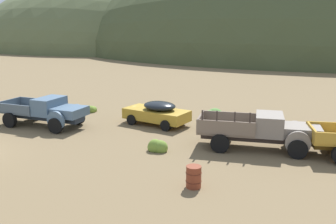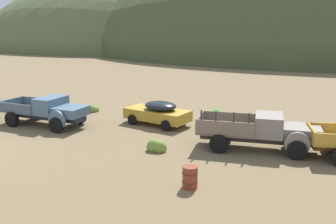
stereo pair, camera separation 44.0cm
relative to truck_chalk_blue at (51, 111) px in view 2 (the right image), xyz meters
name	(u,v)px [view 2 (the right image)]	position (x,y,z in m)	size (l,w,h in m)	color
hill_far_right	(125,48)	(-27.80, 77.53, -0.99)	(84.32, 58.19, 38.80)	#56603D
hill_distant	(320,52)	(23.51, 77.41, -0.99)	(117.08, 87.96, 52.38)	#424C2D
truck_chalk_blue	(51,111)	(0.00, 0.00, 0.00)	(6.03, 3.03, 1.89)	#262D39
car_mustard	(156,112)	(6.33, 2.28, -0.18)	(4.79, 3.06, 1.57)	#B28928
truck_primer_gray	(266,131)	(13.40, -0.95, 0.01)	(6.20, 2.57, 2.16)	#3D322D
oil_drum_by_truck	(190,177)	(10.68, -6.50, -0.54)	(0.65, 0.65, 0.90)	brown
bush_near_barrel	(10,108)	(-5.69, 3.05, -0.80)	(1.10, 1.06, 0.77)	#4C8438
bush_lone_scrub	(169,110)	(6.31, 5.43, -0.73)	(1.08, 1.15, 1.09)	olive
bush_between_trucks	(214,115)	(9.75, 4.88, -0.77)	(1.28, 1.14, 0.89)	#5B8E42
bush_back_edge	(93,109)	(0.65, 4.39, -0.82)	(0.86, 0.83, 0.65)	olive
bush_front_right	(156,147)	(7.99, -2.70, -0.79)	(1.08, 0.72, 0.80)	olive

